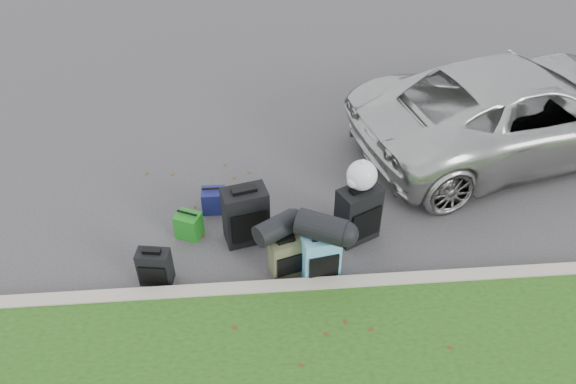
{
  "coord_description": "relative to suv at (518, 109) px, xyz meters",
  "views": [
    {
      "loc": [
        -0.52,
        -5.31,
        5.17
      ],
      "look_at": [
        -0.1,
        0.2,
        0.55
      ],
      "focal_mm": 35.0,
      "sensor_mm": 36.0,
      "label": 1
    }
  ],
  "objects": [
    {
      "name": "ground",
      "position": [
        -3.5,
        -1.71,
        -0.7
      ],
      "size": [
        120.0,
        120.0,
        0.0
      ],
      "primitive_type": "plane",
      "color": "#383535",
      "rests_on": "ground"
    },
    {
      "name": "trash_bag",
      "position": [
        -2.73,
        -1.78,
        0.28
      ],
      "size": [
        0.38,
        0.38,
        0.38
      ],
      "primitive_type": "sphere",
      "color": "silver",
      "rests_on": "suitcase_large_black_right"
    },
    {
      "name": "duffel_left",
      "position": [
        -3.8,
        -2.28,
        -0.04
      ],
      "size": [
        0.58,
        0.51,
        0.28
      ],
      "primitive_type": "cylinder",
      "rotation": [
        0.0,
        1.57,
        0.57
      ],
      "color": "black",
      "rests_on": "suitcase_olive"
    },
    {
      "name": "suitcase_small_black",
      "position": [
        -5.25,
        -2.39,
        -0.46
      ],
      "size": [
        0.41,
        0.27,
        0.48
      ],
      "primitive_type": "cube",
      "rotation": [
        0.0,
        0.0,
        -0.15
      ],
      "color": "black",
      "rests_on": "ground"
    },
    {
      "name": "suv",
      "position": [
        0.0,
        0.0,
        0.0
      ],
      "size": [
        5.44,
        3.46,
        1.4
      ],
      "primitive_type": "imported",
      "rotation": [
        0.0,
        0.0,
        1.82
      ],
      "color": "#B7B7B2",
      "rests_on": "ground"
    },
    {
      "name": "tote_navy",
      "position": [
        -4.59,
        -1.16,
        -0.53
      ],
      "size": [
        0.32,
        0.25,
        0.34
      ],
      "primitive_type": "cube",
      "rotation": [
        0.0,
        0.0,
        -0.0
      ],
      "color": "navy",
      "rests_on": "ground"
    },
    {
      "name": "duffel_right",
      "position": [
        -3.29,
        -2.44,
        0.09
      ],
      "size": [
        0.65,
        0.54,
        0.32
      ],
      "primitive_type": "cylinder",
      "rotation": [
        0.0,
        1.57,
        -0.47
      ],
      "color": "black",
      "rests_on": "suitcase_teal"
    },
    {
      "name": "suitcase_teal",
      "position": [
        -3.28,
        -2.45,
        -0.39
      ],
      "size": [
        0.47,
        0.33,
        0.62
      ],
      "primitive_type": "cube",
      "rotation": [
        0.0,
        0.0,
        0.17
      ],
      "color": "teal",
      "rests_on": "ground"
    },
    {
      "name": "suitcase_large_black_left",
      "position": [
        -4.16,
        -1.75,
        -0.3
      ],
      "size": [
        0.61,
        0.45,
        0.79
      ],
      "primitive_type": "cube",
      "rotation": [
        0.0,
        0.0,
        0.24
      ],
      "color": "black",
      "rests_on": "ground"
    },
    {
      "name": "tote_green",
      "position": [
        -4.9,
        -1.63,
        -0.52
      ],
      "size": [
        0.38,
        0.35,
        0.35
      ],
      "primitive_type": "cube",
      "rotation": [
        0.0,
        0.0,
        -0.42
      ],
      "color": "#1B761A",
      "rests_on": "ground"
    },
    {
      "name": "suitcase_olive",
      "position": [
        -3.69,
        -2.37,
        -0.44
      ],
      "size": [
        0.43,
        0.33,
        0.52
      ],
      "primitive_type": "cube",
      "rotation": [
        0.0,
        0.0,
        0.29
      ],
      "color": "#3F4029",
      "rests_on": "ground"
    },
    {
      "name": "curb",
      "position": [
        -3.5,
        -2.71,
        -0.62
      ],
      "size": [
        120.0,
        0.18,
        0.15
      ],
      "primitive_type": "cube",
      "color": "#9E937F",
      "rests_on": "ground"
    },
    {
      "name": "suitcase_large_black_right",
      "position": [
        -2.73,
        -1.83,
        -0.3
      ],
      "size": [
        0.61,
        0.52,
        0.79
      ],
      "primitive_type": "cube",
      "rotation": [
        0.0,
        0.0,
        0.46
      ],
      "color": "black",
      "rests_on": "ground"
    }
  ]
}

